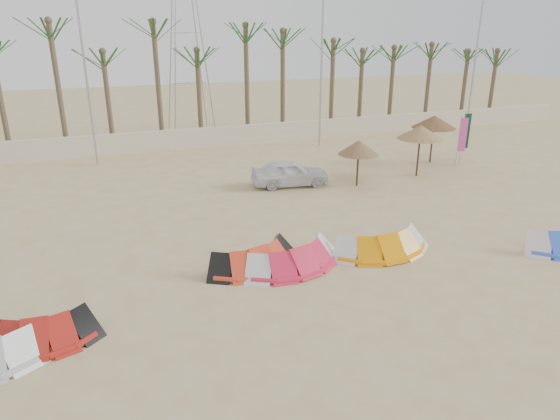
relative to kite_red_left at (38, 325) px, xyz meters
name	(u,v)px	position (x,y,z in m)	size (l,w,h in m)	color
ground	(359,331)	(7.82, -2.53, -0.42)	(120.00, 120.00, 0.00)	tan
boundary_wall	(194,138)	(7.82, 19.47, 0.23)	(60.00, 0.30, 1.30)	beige
palm_line	(194,43)	(8.48, 20.97, 6.03)	(52.00, 4.00, 7.70)	brown
lamp_b	(85,60)	(1.85, 17.47, 5.35)	(1.25, 0.14, 11.00)	#A5A8AD
lamp_c	(322,55)	(15.85, 17.47, 5.35)	(1.25, 0.14, 11.00)	#A5A8AD
lamp_d	(477,51)	(27.85, 17.47, 5.35)	(1.25, 0.14, 11.00)	#A5A8AD
pylon	(192,130)	(8.82, 25.47, -0.42)	(3.00, 3.00, 14.00)	#A5A8AD
kite_red_left	(38,325)	(0.00, 0.00, 0.00)	(3.01, 1.68, 0.90)	#A31C14
kite_red_mid	(252,253)	(6.35, 2.16, 0.00)	(3.57, 2.22, 0.90)	red
kite_red_right	(291,253)	(7.56, 1.75, 0.00)	(3.86, 2.34, 0.90)	#D91F42
kite_orange	(378,239)	(10.85, 1.70, 0.00)	(3.63, 1.58, 0.90)	orange
parasol_left	(359,148)	(13.84, 8.68, 1.53)	(2.02, 2.02, 2.30)	#4C331E
parasol_mid	(421,132)	(17.67, 9.13, 1.92)	(2.39, 2.39, 2.69)	#4C331E
parasol_right	(434,122)	(20.05, 11.22, 1.95)	(2.50, 2.50, 2.72)	#4C331E
flag_pink	(461,136)	(21.04, 9.98, 1.30)	(0.44, 0.15, 2.90)	#A5A8AD
flag_green	(465,132)	(21.62, 10.39, 1.38)	(0.45, 0.07, 3.04)	#A5A8AD
car	(290,173)	(10.72, 9.89, 0.23)	(1.53, 3.81, 1.30)	white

